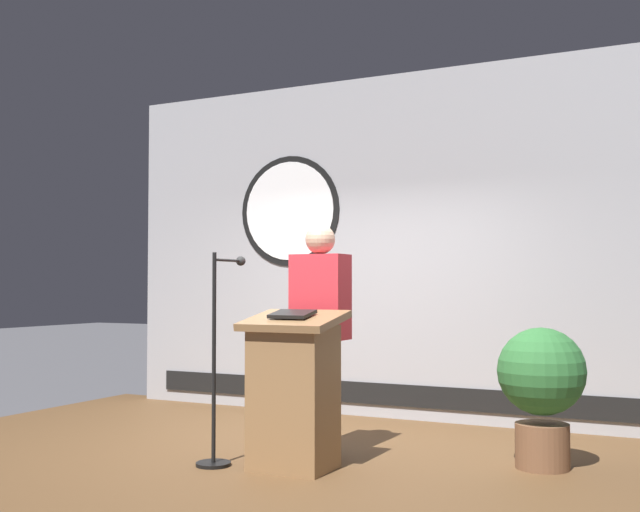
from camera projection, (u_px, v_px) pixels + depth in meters
name	position (u px, v px, depth m)	size (l,w,h in m)	color
ground_plane	(288.00, 497.00, 5.63)	(40.00, 40.00, 0.00)	#4C4C51
stage_platform	(288.00, 476.00, 5.64)	(6.40, 4.00, 0.30)	brown
banner_display	(381.00, 246.00, 7.37)	(5.48, 0.12, 3.22)	#9E9EA3
podium	(293.00, 391.00, 5.23)	(0.64, 0.50, 1.07)	olive
speaker_person	(320.00, 337.00, 5.69)	(0.40, 0.26, 1.68)	black
microphone_stand	(218.00, 390.00, 5.37)	(0.24, 0.49, 1.46)	black
potted_plant	(542.00, 383.00, 5.26)	(0.59, 0.59, 0.95)	brown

